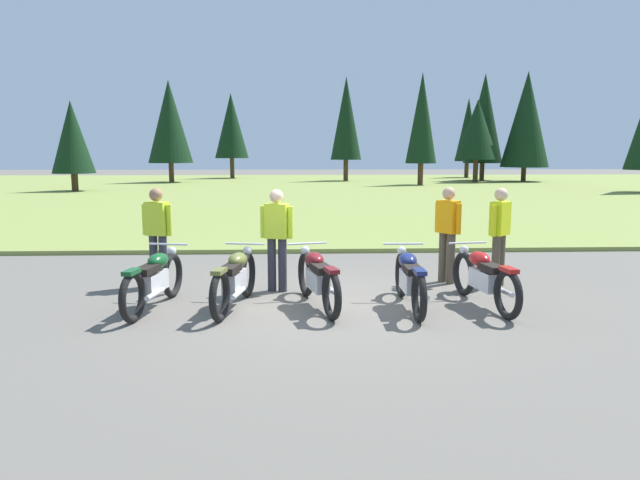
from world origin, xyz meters
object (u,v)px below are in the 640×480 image
(rider_with_back_turned, at_px, (448,229))
(rider_checking_bike, at_px, (277,234))
(motorcycle_maroon, at_px, (317,278))
(motorcycle_olive, at_px, (235,278))
(motorcycle_red, at_px, (484,277))
(rider_in_hivis_vest, at_px, (500,231))
(motorcycle_navy, at_px, (410,279))
(rider_near_row_end, at_px, (157,231))
(motorcycle_british_green, at_px, (154,279))

(rider_with_back_turned, bearing_deg, rider_checking_bike, -170.27)
(motorcycle_maroon, bearing_deg, rider_with_back_turned, 33.39)
(motorcycle_olive, relative_size, rider_checking_bike, 1.25)
(motorcycle_red, height_order, rider_with_back_turned, rider_with_back_turned)
(motorcycle_olive, xyz_separation_m, motorcycle_red, (3.66, -0.07, 0.00))
(motorcycle_red, xyz_separation_m, rider_checking_bike, (-3.07, 1.08, 0.51))
(motorcycle_maroon, bearing_deg, rider_in_hivis_vest, 21.61)
(motorcycle_navy, distance_m, rider_near_row_end, 4.30)
(motorcycle_british_green, relative_size, rider_near_row_end, 1.25)
(motorcycle_olive, height_order, motorcycle_red, same)
(motorcycle_olive, height_order, rider_in_hivis_vest, rider_in_hivis_vest)
(motorcycle_olive, distance_m, motorcycle_maroon, 1.20)
(rider_in_hivis_vest, bearing_deg, motorcycle_navy, -142.69)
(rider_with_back_turned, bearing_deg, motorcycle_navy, -120.61)
(rider_checking_bike, bearing_deg, motorcycle_british_green, -149.94)
(motorcycle_navy, bearing_deg, rider_checking_bike, 149.72)
(motorcycle_navy, height_order, rider_near_row_end, rider_near_row_end)
(motorcycle_british_green, distance_m, motorcycle_maroon, 2.37)
(motorcycle_olive, distance_m, rider_in_hivis_vest, 4.52)
(motorcycle_navy, relative_size, rider_in_hivis_vest, 1.26)
(motorcycle_maroon, bearing_deg, motorcycle_olive, 179.84)
(motorcycle_olive, xyz_separation_m, rider_with_back_turned, (3.52, 1.52, 0.51))
(rider_with_back_turned, bearing_deg, motorcycle_british_green, -162.06)
(motorcycle_british_green, xyz_separation_m, motorcycle_olive, (1.16, -0.00, 0.00))
(motorcycle_maroon, xyz_separation_m, rider_in_hivis_vest, (3.12, 1.24, 0.51))
(motorcycle_maroon, bearing_deg, motorcycle_red, -1.44)
(motorcycle_british_green, xyz_separation_m, rider_checking_bike, (1.75, 1.01, 0.51))
(rider_with_back_turned, distance_m, rider_near_row_end, 4.95)
(motorcycle_olive, bearing_deg, rider_with_back_turned, 23.38)
(motorcycle_olive, bearing_deg, rider_near_row_end, 134.58)
(motorcycle_maroon, height_order, rider_near_row_end, rider_near_row_end)
(motorcycle_olive, bearing_deg, motorcycle_british_green, 179.79)
(rider_with_back_turned, bearing_deg, rider_near_row_end, -179.20)
(motorcycle_navy, distance_m, rider_checking_bike, 2.32)
(rider_with_back_turned, relative_size, rider_near_row_end, 1.00)
(motorcycle_olive, distance_m, rider_near_row_end, 2.10)
(rider_with_back_turned, distance_m, rider_in_hivis_vest, 0.86)
(rider_near_row_end, bearing_deg, motorcycle_red, -16.59)
(rider_with_back_turned, xyz_separation_m, rider_in_hivis_vest, (0.81, -0.29, 0.00))
(motorcycle_olive, relative_size, motorcycle_maroon, 1.01)
(motorcycle_navy, height_order, rider_in_hivis_vest, rider_in_hivis_vest)
(motorcycle_red, height_order, rider_checking_bike, rider_checking_bike)
(motorcycle_olive, bearing_deg, rider_in_hivis_vest, 15.91)
(rider_checking_bike, bearing_deg, motorcycle_navy, -30.28)
(motorcycle_british_green, height_order, motorcycle_maroon, same)
(motorcycle_british_green, distance_m, motorcycle_red, 4.82)
(rider_near_row_end, relative_size, rider_in_hivis_vest, 1.00)
(rider_checking_bike, xyz_separation_m, rider_near_row_end, (-2.01, 0.43, 0.00))
(motorcycle_red, relative_size, rider_near_row_end, 1.25)
(motorcycle_red, bearing_deg, rider_in_hivis_vest, 62.88)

